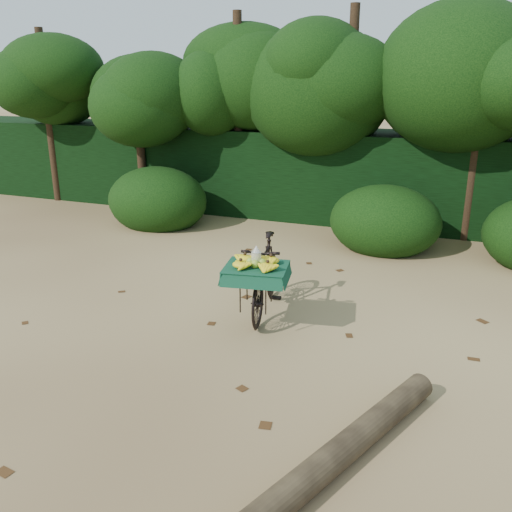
% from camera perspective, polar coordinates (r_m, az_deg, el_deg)
% --- Properties ---
extents(ground, '(80.00, 80.00, 0.00)m').
position_cam_1_polar(ground, '(6.29, -6.98, -8.95)').
color(ground, tan).
rests_on(ground, ground).
extents(vendor_bicycle, '(0.88, 1.79, 0.99)m').
position_cam_1_polar(vendor_bicycle, '(6.79, 0.95, -2.03)').
color(vendor_bicycle, black).
rests_on(vendor_bicycle, ground).
extents(fallen_log, '(1.42, 3.08, 0.23)m').
position_cam_1_polar(fallen_log, '(4.30, 6.40, -21.64)').
color(fallen_log, brown).
rests_on(fallen_log, ground).
extents(hedge_backdrop, '(26.00, 1.80, 1.80)m').
position_cam_1_polar(hedge_backdrop, '(11.68, 7.70, 8.53)').
color(hedge_backdrop, black).
rests_on(hedge_backdrop, ground).
extents(tree_row, '(14.50, 2.00, 4.00)m').
position_cam_1_polar(tree_row, '(10.95, 3.50, 13.81)').
color(tree_row, black).
rests_on(tree_row, ground).
extents(bush_clumps, '(8.80, 1.70, 0.90)m').
position_cam_1_polar(bush_clumps, '(9.75, 7.57, 3.87)').
color(bush_clumps, black).
rests_on(bush_clumps, ground).
extents(leaf_litter, '(7.00, 7.30, 0.01)m').
position_cam_1_polar(leaf_litter, '(6.80, -4.39, -6.60)').
color(leaf_litter, '#442812').
rests_on(leaf_litter, ground).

